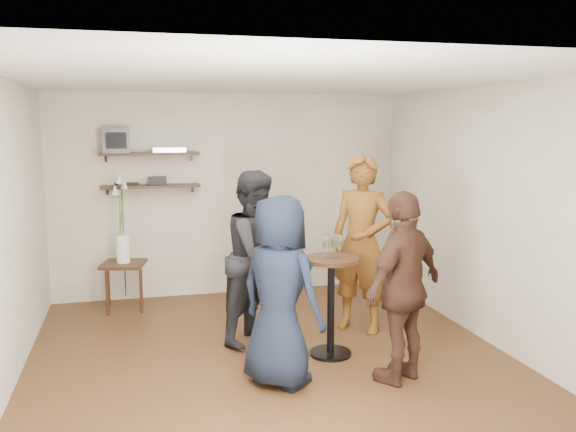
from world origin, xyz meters
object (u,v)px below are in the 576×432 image
object	(u,v)px
dvd_deck	(169,150)
person_navy	(280,291)
radio	(157,181)
person_plaid	(362,244)
person_dark	(258,257)
person_brown	(404,287)
side_table	(124,270)
crt_monitor	(116,140)
drinks_table	(331,293)

from	to	relation	value
dvd_deck	person_navy	bearing A→B (deg)	-76.01
radio	person_plaid	world-z (taller)	person_plaid
person_dark	person_brown	distance (m)	1.63
person_dark	person_navy	bearing A→B (deg)	-138.15
person_plaid	radio	bearing A→B (deg)	-178.52
side_table	person_brown	world-z (taller)	person_brown
person_plaid	person_navy	world-z (taller)	person_plaid
side_table	person_brown	distance (m)	3.60
person_navy	crt_monitor	bearing A→B (deg)	-14.66
side_table	person_navy	size ratio (longest dim) A/B	0.36
person_brown	radio	bearing A→B (deg)	-88.21
radio	person_dark	distance (m)	2.08
drinks_table	radio	bearing A→B (deg)	122.74
drinks_table	dvd_deck	bearing A→B (deg)	119.99
dvd_deck	person_plaid	bearing A→B (deg)	-42.19
side_table	drinks_table	world-z (taller)	drinks_table
crt_monitor	person_brown	bearing A→B (deg)	-51.89
crt_monitor	drinks_table	world-z (taller)	crt_monitor
dvd_deck	radio	size ratio (longest dim) A/B	1.82
crt_monitor	drinks_table	bearing A→B (deg)	-49.82
person_dark	person_navy	world-z (taller)	person_dark
crt_monitor	person_navy	size ratio (longest dim) A/B	0.20
person_plaid	person_dark	bearing A→B (deg)	-136.27
crt_monitor	side_table	bearing A→B (deg)	-84.66
dvd_deck	person_navy	distance (m)	3.13
crt_monitor	radio	size ratio (longest dim) A/B	1.45
person_dark	drinks_table	bearing A→B (deg)	-90.00
dvd_deck	side_table	world-z (taller)	dvd_deck
crt_monitor	drinks_table	size ratio (longest dim) A/B	0.33
dvd_deck	person_plaid	world-z (taller)	dvd_deck
crt_monitor	person_dark	distance (m)	2.50
crt_monitor	person_navy	xyz separation A→B (m)	(1.33, -2.85, -1.20)
dvd_deck	person_brown	size ratio (longest dim) A/B	0.24
radio	side_table	world-z (taller)	radio
person_plaid	person_dark	distance (m)	1.14
dvd_deck	radio	xyz separation A→B (m)	(-0.15, 0.00, -0.38)
side_table	person_navy	world-z (taller)	person_navy
crt_monitor	dvd_deck	distance (m)	0.63
person_plaid	person_brown	size ratio (longest dim) A/B	1.14
crt_monitor	person_brown	size ratio (longest dim) A/B	0.19
person_brown	person_navy	bearing A→B (deg)	-40.36
side_table	person_dark	size ratio (longest dim) A/B	0.33
person_navy	drinks_table	bearing A→B (deg)	-90.00
dvd_deck	crt_monitor	bearing A→B (deg)	180.00
person_dark	person_plaid	bearing A→B (deg)	-43.73
person_dark	person_navy	distance (m)	1.10
radio	person_dark	world-z (taller)	person_dark
person_plaid	person_navy	size ratio (longest dim) A/B	1.16
drinks_table	person_plaid	world-z (taller)	person_plaid
side_table	radio	bearing A→B (deg)	36.49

